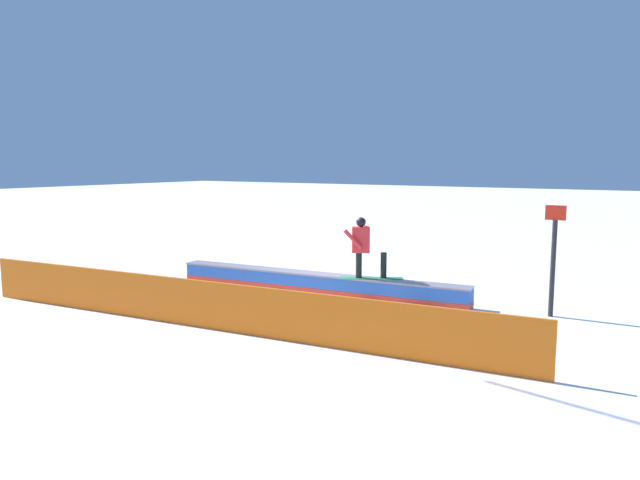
% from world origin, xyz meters
% --- Properties ---
extents(ground_plane, '(120.00, 120.00, 0.00)m').
position_xyz_m(ground_plane, '(0.00, 0.00, 0.00)').
color(ground_plane, white).
extents(grind_box, '(7.48, 1.20, 0.50)m').
position_xyz_m(grind_box, '(0.00, 0.00, 0.23)').
color(grind_box, blue).
rests_on(grind_box, ground_plane).
extents(snowboarder, '(1.40, 0.98, 1.41)m').
position_xyz_m(snowboarder, '(-1.27, -0.05, 1.26)').
color(snowboarder, '#2E8B52').
rests_on(snowboarder, grind_box).
extents(safety_fence, '(12.06, 1.24, 0.92)m').
position_xyz_m(safety_fence, '(0.00, 3.62, 0.46)').
color(safety_fence, orange).
rests_on(safety_fence, ground_plane).
extents(trail_marker, '(0.40, 0.10, 2.29)m').
position_xyz_m(trail_marker, '(-5.23, -0.79, 1.22)').
color(trail_marker, '#262628').
rests_on(trail_marker, ground_plane).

